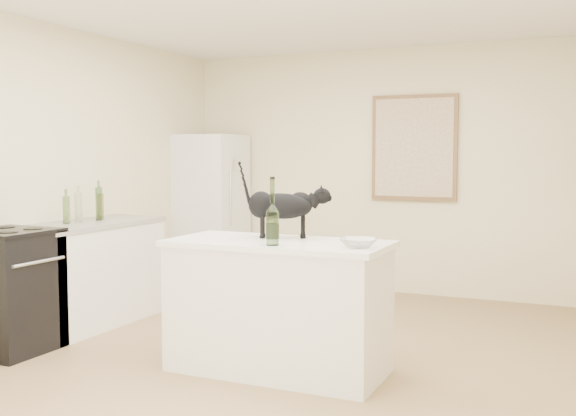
{
  "coord_description": "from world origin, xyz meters",
  "views": [
    {
      "loc": [
        2.05,
        -4.35,
        1.49
      ],
      "look_at": [
        0.15,
        -0.15,
        1.12
      ],
      "focal_mm": 42.67,
      "sensor_mm": 36.0,
      "label": 1
    }
  ],
  "objects_px": {
    "fridge": "(210,210)",
    "black_cat": "(281,209)",
    "wine_bottle": "(272,215)",
    "glass_bowl": "(359,243)",
    "stove": "(9,292)"
  },
  "relations": [
    {
      "from": "fridge",
      "to": "black_cat",
      "type": "relative_size",
      "value": 3.0
    },
    {
      "from": "wine_bottle",
      "to": "glass_bowl",
      "type": "xyz_separation_m",
      "value": [
        0.54,
        0.12,
        -0.16
      ]
    },
    {
      "from": "wine_bottle",
      "to": "glass_bowl",
      "type": "height_order",
      "value": "wine_bottle"
    },
    {
      "from": "wine_bottle",
      "to": "glass_bowl",
      "type": "bearing_deg",
      "value": 12.31
    },
    {
      "from": "stove",
      "to": "fridge",
      "type": "relative_size",
      "value": 0.53
    },
    {
      "from": "black_cat",
      "to": "glass_bowl",
      "type": "bearing_deg",
      "value": -45.77
    },
    {
      "from": "stove",
      "to": "glass_bowl",
      "type": "bearing_deg",
      "value": 6.39
    },
    {
      "from": "fridge",
      "to": "black_cat",
      "type": "xyz_separation_m",
      "value": [
        2.0,
        -2.39,
        0.25
      ]
    },
    {
      "from": "wine_bottle",
      "to": "glass_bowl",
      "type": "distance_m",
      "value": 0.58
    },
    {
      "from": "fridge",
      "to": "wine_bottle",
      "type": "height_order",
      "value": "fridge"
    },
    {
      "from": "stove",
      "to": "wine_bottle",
      "type": "xyz_separation_m",
      "value": [
        2.11,
        0.18,
        0.64
      ]
    },
    {
      "from": "fridge",
      "to": "glass_bowl",
      "type": "bearing_deg",
      "value": -44.98
    },
    {
      "from": "stove",
      "to": "wine_bottle",
      "type": "distance_m",
      "value": 2.22
    },
    {
      "from": "stove",
      "to": "black_cat",
      "type": "distance_m",
      "value": 2.17
    },
    {
      "from": "stove",
      "to": "fridge",
      "type": "xyz_separation_m",
      "value": [
        0.0,
        2.95,
        0.4
      ]
    }
  ]
}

